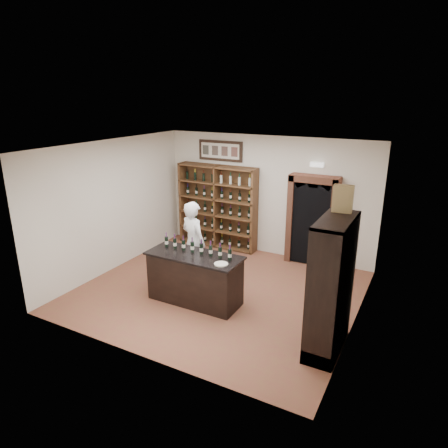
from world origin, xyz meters
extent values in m
plane|color=brown|center=(0.00, 0.00, 0.00)|extent=(5.50, 5.50, 0.00)
plane|color=white|center=(0.00, 0.00, 3.00)|extent=(5.50, 5.50, 0.00)
cube|color=silver|center=(0.00, 2.50, 1.50)|extent=(5.50, 0.04, 3.00)
cube|color=silver|center=(-2.75, 0.00, 1.50)|extent=(0.04, 5.00, 3.00)
cube|color=silver|center=(2.75, 0.00, 1.50)|extent=(0.04, 5.00, 3.00)
cube|color=brown|center=(-1.30, 2.47, 1.10)|extent=(2.20, 0.02, 2.20)
cube|color=brown|center=(-2.37, 2.29, 1.10)|extent=(0.06, 0.38, 2.20)
cube|color=brown|center=(-0.23, 2.29, 1.10)|extent=(0.06, 0.38, 2.20)
cube|color=brown|center=(-1.30, 2.29, 1.10)|extent=(0.04, 0.38, 2.20)
cube|color=brown|center=(-1.30, 2.29, 0.04)|extent=(2.18, 0.38, 0.04)
cube|color=brown|center=(-1.30, 2.29, 0.46)|extent=(2.18, 0.38, 0.04)
cube|color=brown|center=(-1.30, 2.29, 0.89)|extent=(2.18, 0.38, 0.03)
cube|color=brown|center=(-1.30, 2.29, 1.31)|extent=(2.18, 0.38, 0.04)
cube|color=brown|center=(-1.30, 2.29, 1.74)|extent=(2.18, 0.38, 0.04)
cube|color=brown|center=(-1.30, 2.29, 2.16)|extent=(2.18, 0.38, 0.04)
cube|color=black|center=(-1.30, 2.47, 2.55)|extent=(1.25, 0.04, 0.52)
cube|color=black|center=(1.25, 2.34, 1.06)|extent=(0.97, 0.29, 2.05)
cube|color=brown|center=(0.74, 2.32, 1.07)|extent=(0.14, 0.35, 2.15)
cube|color=brown|center=(1.76, 2.32, 1.07)|extent=(0.14, 0.35, 2.15)
cube|color=brown|center=(1.25, 2.32, 2.09)|extent=(1.15, 0.35, 0.16)
cube|color=white|center=(1.25, 2.42, 2.40)|extent=(0.30, 0.10, 0.10)
cube|color=black|center=(-0.20, -0.60, 0.47)|extent=(1.80, 0.70, 0.94)
cube|color=black|center=(-0.20, -0.60, 0.98)|extent=(1.88, 0.78, 0.04)
cylinder|color=black|center=(-0.92, -0.50, 1.10)|extent=(0.07, 0.07, 0.21)
cylinder|color=beige|center=(-0.92, -0.50, 1.09)|extent=(0.07, 0.07, 0.07)
cylinder|color=#5D2768|center=(-0.92, -0.50, 1.25)|extent=(0.03, 0.03, 0.09)
cylinder|color=black|center=(-0.71, -0.50, 1.10)|extent=(0.07, 0.07, 0.21)
cylinder|color=beige|center=(-0.71, -0.50, 1.09)|extent=(0.07, 0.07, 0.07)
cylinder|color=#5D2768|center=(-0.71, -0.50, 1.25)|extent=(0.03, 0.03, 0.09)
cylinder|color=black|center=(-0.51, -0.50, 1.10)|extent=(0.07, 0.07, 0.21)
cylinder|color=beige|center=(-0.51, -0.50, 1.09)|extent=(0.07, 0.07, 0.07)
cylinder|color=#5D2768|center=(-0.51, -0.50, 1.25)|extent=(0.03, 0.03, 0.09)
cylinder|color=black|center=(-0.30, -0.50, 1.10)|extent=(0.07, 0.07, 0.21)
cylinder|color=beige|center=(-0.30, -0.50, 1.09)|extent=(0.07, 0.07, 0.07)
cylinder|color=#5D2768|center=(-0.30, -0.50, 1.25)|extent=(0.03, 0.03, 0.09)
cylinder|color=black|center=(-0.10, -0.50, 1.10)|extent=(0.07, 0.07, 0.21)
cylinder|color=beige|center=(-0.10, -0.50, 1.09)|extent=(0.07, 0.07, 0.07)
cylinder|color=#5D2768|center=(-0.10, -0.50, 1.25)|extent=(0.03, 0.03, 0.09)
cylinder|color=black|center=(0.11, -0.50, 1.10)|extent=(0.07, 0.07, 0.21)
cylinder|color=beige|center=(0.11, -0.50, 1.09)|extent=(0.07, 0.07, 0.07)
cylinder|color=#5D2768|center=(0.11, -0.50, 1.25)|extent=(0.03, 0.03, 0.09)
cylinder|color=black|center=(0.31, -0.50, 1.10)|extent=(0.07, 0.07, 0.21)
cylinder|color=beige|center=(0.31, -0.50, 1.09)|extent=(0.07, 0.07, 0.07)
cylinder|color=#5D2768|center=(0.31, -0.50, 1.25)|extent=(0.03, 0.03, 0.09)
cylinder|color=black|center=(0.52, -0.50, 1.10)|extent=(0.07, 0.07, 0.21)
cylinder|color=beige|center=(0.52, -0.50, 1.09)|extent=(0.07, 0.07, 0.07)
cylinder|color=#5D2768|center=(0.52, -0.50, 1.25)|extent=(0.03, 0.03, 0.09)
cube|color=black|center=(2.72, -0.90, 1.10)|extent=(0.02, 1.20, 2.20)
cube|color=black|center=(2.49, -1.48, 1.10)|extent=(0.48, 0.04, 2.20)
cube|color=black|center=(2.49, -0.32, 1.10)|extent=(0.48, 0.04, 2.20)
cube|color=black|center=(2.49, -0.90, 2.18)|extent=(0.48, 1.20, 0.04)
cube|color=black|center=(2.49, -0.90, 0.12)|extent=(0.48, 1.20, 0.24)
cube|color=black|center=(2.49, -0.90, 0.35)|extent=(0.48, 1.16, 0.03)
cube|color=black|center=(2.49, -0.90, 0.90)|extent=(0.48, 1.16, 0.03)
cube|color=black|center=(2.49, -0.90, 1.45)|extent=(0.48, 1.16, 0.03)
imported|color=white|center=(-0.67, 0.11, 0.91)|extent=(0.77, 0.63, 1.83)
cylinder|color=beige|center=(0.48, -0.77, 1.01)|extent=(0.25, 0.25, 0.02)
cube|color=tan|center=(2.47, -0.51, 2.41)|extent=(0.31, 0.15, 0.43)
camera|label=1|loc=(3.66, -6.59, 3.94)|focal=32.00mm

